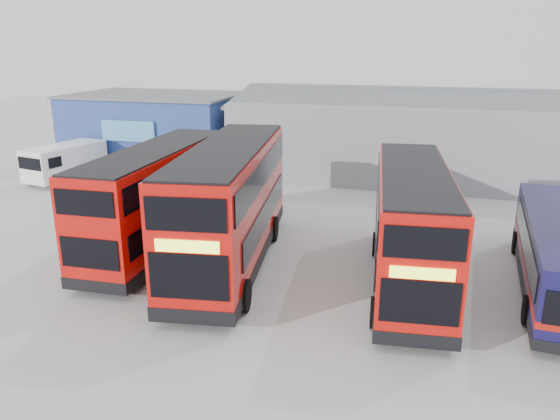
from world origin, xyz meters
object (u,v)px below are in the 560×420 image
object	(u,v)px
single_decker_blue	(559,257)
panel_van	(65,161)
maintenance_shed	(463,137)
double_decker_left	(157,200)
double_decker_centre	(230,207)
double_decker_right	(411,228)
office_block	(157,128)

from	to	relation	value
single_decker_blue	panel_van	bearing A→B (deg)	-15.08
maintenance_shed	double_decker_left	bearing A→B (deg)	-125.99
double_decker_centre	double_decker_right	xyz separation A→B (m)	(7.16, 0.01, -0.25)
office_block	panel_van	world-z (taller)	office_block
single_decker_blue	office_block	bearing A→B (deg)	-29.82
double_decker_right	panel_van	size ratio (longest dim) A/B	1.87
office_block	double_decker_right	bearing A→B (deg)	-41.36
double_decker_right	panel_van	distance (m)	24.81
double_decker_centre	single_decker_blue	bearing A→B (deg)	-4.97
double_decker_left	single_decker_blue	distance (m)	16.12
double_decker_left	double_decker_centre	bearing A→B (deg)	166.24
double_decker_left	single_decker_blue	bearing A→B (deg)	177.78
maintenance_shed	panel_van	world-z (taller)	maintenance_shed
office_block	double_decker_left	bearing A→B (deg)	-62.19
double_decker_left	double_decker_right	xyz separation A→B (m)	(10.83, -0.76, -0.04)
maintenance_shed	double_decker_centre	bearing A→B (deg)	-116.82
office_block	double_decker_centre	size ratio (longest dim) A/B	1.03
double_decker_right	panel_van	bearing A→B (deg)	149.95
double_decker_left	double_decker_centre	xyz separation A→B (m)	(3.67, -0.77, 0.21)
maintenance_shed	single_decker_blue	world-z (taller)	maintenance_shed
double_decker_left	double_decker_centre	size ratio (longest dim) A/B	0.90
double_decker_left	double_decker_centre	distance (m)	3.75
double_decker_right	panel_van	xyz separation A→B (m)	(-22.59, 10.22, -0.89)
double_decker_left	single_decker_blue	size ratio (longest dim) A/B	1.02
single_decker_blue	panel_van	distance (m)	29.46
office_block	maintenance_shed	world-z (taller)	maintenance_shed
double_decker_centre	panel_van	world-z (taller)	double_decker_centre
double_decker_left	panel_van	distance (m)	15.12
office_block	double_decker_right	size ratio (longest dim) A/B	1.15
panel_van	single_decker_blue	bearing A→B (deg)	-7.27
office_block	double_decker_centre	world-z (taller)	office_block
office_block	panel_van	size ratio (longest dim) A/B	2.14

